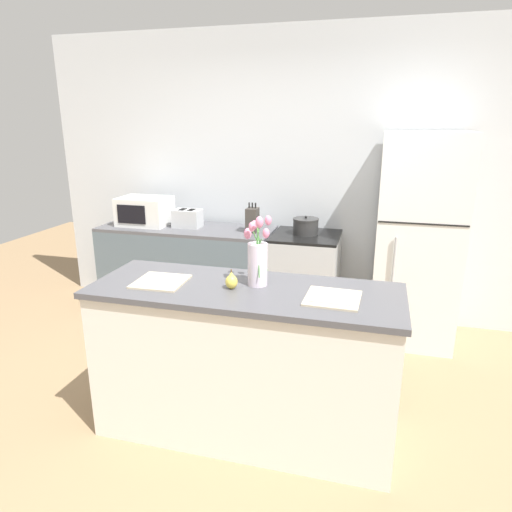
% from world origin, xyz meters
% --- Properties ---
extents(ground_plane, '(10.00, 10.00, 0.00)m').
position_xyz_m(ground_plane, '(0.00, 0.00, 0.00)').
color(ground_plane, '#997A56').
extents(back_wall, '(5.20, 0.08, 2.70)m').
position_xyz_m(back_wall, '(0.00, 2.00, 1.35)').
color(back_wall, silver).
rests_on(back_wall, ground_plane).
extents(kitchen_island, '(1.80, 0.66, 0.95)m').
position_xyz_m(kitchen_island, '(0.00, 0.00, 0.48)').
color(kitchen_island, silver).
rests_on(kitchen_island, ground_plane).
extents(back_counter, '(1.68, 0.60, 0.89)m').
position_xyz_m(back_counter, '(-1.06, 1.60, 0.44)').
color(back_counter, slate).
rests_on(back_counter, ground_plane).
extents(stove_range, '(0.60, 0.61, 0.89)m').
position_xyz_m(stove_range, '(0.10, 1.60, 0.44)').
color(stove_range, '#B2B5B7').
rests_on(stove_range, ground_plane).
extents(refrigerator, '(0.68, 0.67, 1.79)m').
position_xyz_m(refrigerator, '(1.05, 1.60, 0.90)').
color(refrigerator, white).
rests_on(refrigerator, ground_plane).
extents(flower_vase, '(0.16, 0.17, 0.42)m').
position_xyz_m(flower_vase, '(0.06, 0.07, 1.11)').
color(flower_vase, silver).
rests_on(flower_vase, kitchen_island).
extents(pear_figurine, '(0.07, 0.07, 0.12)m').
position_xyz_m(pear_figurine, '(-0.07, -0.03, 0.99)').
color(pear_figurine, '#E5CC4C').
rests_on(pear_figurine, kitchen_island).
extents(plate_setting_left, '(0.30, 0.30, 0.02)m').
position_xyz_m(plate_setting_left, '(-0.51, -0.04, 0.96)').
color(plate_setting_left, beige).
rests_on(plate_setting_left, kitchen_island).
extents(plate_setting_right, '(0.30, 0.30, 0.02)m').
position_xyz_m(plate_setting_right, '(0.51, -0.04, 0.96)').
color(plate_setting_right, beige).
rests_on(plate_setting_right, kitchen_island).
extents(toaster, '(0.28, 0.18, 0.17)m').
position_xyz_m(toaster, '(-1.05, 1.60, 0.97)').
color(toaster, '#B7BABC').
rests_on(toaster, back_counter).
extents(cooking_pot, '(0.23, 0.23, 0.17)m').
position_xyz_m(cooking_pot, '(0.09, 1.62, 0.96)').
color(cooking_pot, '#2D2D2D').
rests_on(cooking_pot, stove_range).
extents(microwave, '(0.48, 0.37, 0.27)m').
position_xyz_m(microwave, '(-1.49, 1.60, 1.02)').
color(microwave, white).
rests_on(microwave, back_counter).
extents(knife_block, '(0.10, 0.14, 0.27)m').
position_xyz_m(knife_block, '(-0.40, 1.59, 1.00)').
color(knife_block, '#3D3833').
rests_on(knife_block, back_counter).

